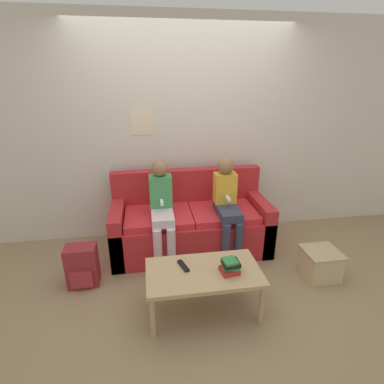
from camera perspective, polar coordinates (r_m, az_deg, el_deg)
ground_plane at (r=3.29m, az=1.02°, el=-14.93°), size 10.00×10.00×0.00m
wall_back at (r=3.68m, az=-1.52°, el=11.23°), size 8.00×0.06×2.60m
couch at (r=3.55m, az=-0.35°, el=-6.18°), size 1.79×0.77×0.90m
coffee_table at (r=2.64m, az=2.21°, el=-15.53°), size 0.97×0.54×0.41m
person_left at (r=3.21m, az=-5.78°, el=-2.84°), size 0.24×0.54×1.12m
person_right at (r=3.31m, az=6.72°, el=-1.96°), size 0.24×0.54×1.12m
tv_remote at (r=2.65m, az=-1.66°, el=-13.87°), size 0.09×0.17×0.02m
book_stack at (r=2.59m, az=7.29°, el=-13.85°), size 0.17×0.16×0.12m
storage_box at (r=3.41m, az=23.21°, el=-12.39°), size 0.35×0.34×0.30m
backpack at (r=3.20m, az=-20.16°, el=-13.11°), size 0.30×0.23×0.42m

